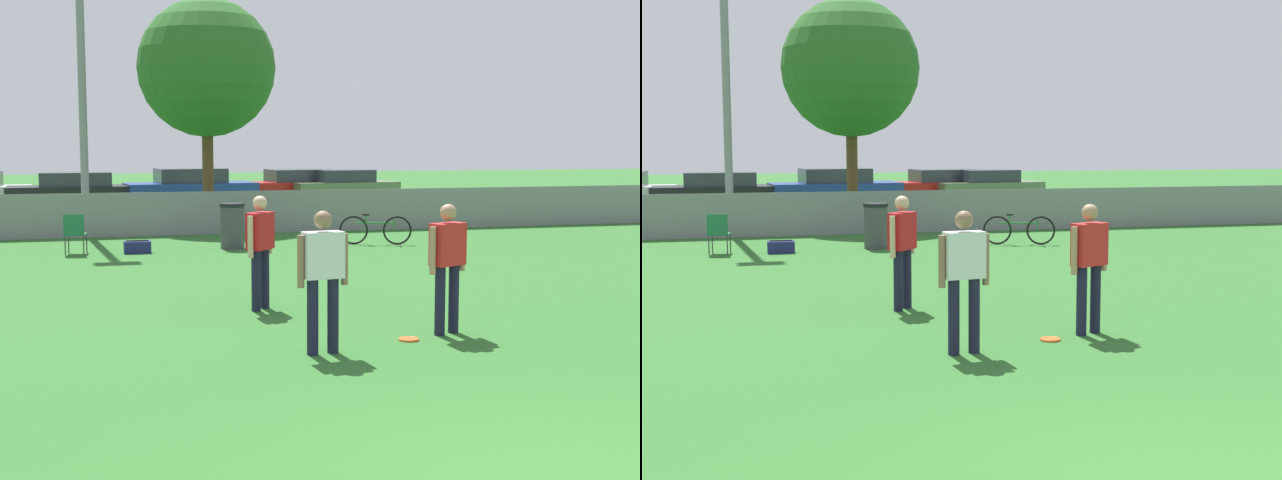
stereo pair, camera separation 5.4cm
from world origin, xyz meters
TOP-DOWN VIEW (x-y plane):
  - fence_backline at (0.00, 18.00)m, footprint 27.20×0.07m
  - light_pole at (-3.32, 18.87)m, footprint 0.90×0.36m
  - tree_near_pole at (0.09, 20.89)m, footprint 3.90×3.90m
  - player_defender_red at (1.00, 5.56)m, footprint 0.56×0.39m
  - player_receiver_white at (-0.76, 4.96)m, footprint 0.61×0.28m
  - player_thrower_red at (-0.94, 7.73)m, footprint 0.46×0.49m
  - frisbee_disc at (0.42, 5.34)m, footprint 0.25×0.25m
  - folding_chair_sideline at (-3.55, 14.73)m, footprint 0.49×0.49m
  - bicycle_sideline at (3.13, 14.82)m, footprint 1.60×0.62m
  - trash_bin at (-0.18, 14.91)m, footprint 0.55×0.55m
  - gear_bag_sideline at (-2.28, 14.64)m, footprint 0.56×0.31m
  - parked_car_dark at (-3.63, 26.92)m, footprint 4.56×1.78m
  - parked_car_blue at (0.29, 27.08)m, footprint 4.72×2.30m
  - parked_car_red at (4.52, 28.41)m, footprint 4.51×2.32m
  - parked_car_olive at (6.11, 27.75)m, footprint 4.21×2.18m

SIDE VIEW (x-z plane):
  - frisbee_disc at x=0.42m, z-range 0.00..0.03m
  - gear_bag_sideline at x=-2.28m, z-range -0.01..0.27m
  - bicycle_sideline at x=3.13m, z-range -0.01..0.70m
  - folding_chair_sideline at x=-3.55m, z-range 0.06..0.93m
  - trash_bin at x=-0.18m, z-range 0.00..1.02m
  - fence_backline at x=0.00m, z-range -0.05..1.16m
  - parked_car_olive at x=6.11m, z-range 0.00..1.28m
  - parked_car_red at x=4.52m, z-range 0.00..1.28m
  - parked_car_dark at x=-3.63m, z-range 0.00..1.30m
  - parked_car_blue at x=0.29m, z-range -0.01..1.39m
  - player_defender_red at x=1.00m, z-range 0.14..1.76m
  - player_receiver_white at x=-0.76m, z-range 0.14..1.76m
  - player_thrower_red at x=-0.94m, z-range 0.14..1.76m
  - tree_near_pole at x=0.09m, z-range 1.22..7.60m
  - light_pole at x=-3.32m, z-range 0.79..10.70m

